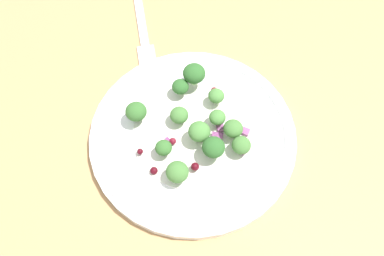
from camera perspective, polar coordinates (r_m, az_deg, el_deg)
ground_plane at (r=53.24cm, az=0.01°, el=-0.24°), size 180.00×180.00×2.00cm
plate at (r=50.78cm, az=-0.00°, el=-0.99°), size 25.42×25.42×1.70cm
dressing_pool at (r=50.39cm, az=0.00°, el=-0.76°), size 14.74×14.74×0.20cm
broccoli_floret_0 at (r=51.95cm, az=-1.62°, el=5.71°), size 2.14×2.14×2.17cm
broccoli_floret_1 at (r=50.01cm, az=-1.80°, el=1.97°), size 2.26×2.26×2.28cm
broccoli_floret_2 at (r=49.76cm, az=3.53°, el=1.46°), size 2.03×2.03×2.05cm
broccoli_floret_3 at (r=49.06cm, az=5.71°, el=-0.11°), size 2.36×2.36×2.39cm
broccoli_floret_4 at (r=48.29cm, az=6.84°, el=-2.41°), size 2.27×2.27×2.30cm
broccoli_floret_5 at (r=47.21cm, az=3.00°, el=-2.72°), size 2.66×2.66×2.70cm
broccoli_floret_6 at (r=48.28cm, az=1.02°, el=-0.54°), size 2.63×2.63×2.67cm
broccoli_floret_7 at (r=46.46cm, az=-2.04°, el=-6.13°), size 2.61×2.61×2.64cm
broccoli_floret_8 at (r=51.36cm, az=3.38°, el=4.44°), size 2.02×2.02×2.04cm
broccoli_floret_9 at (r=47.93cm, az=-3.96°, el=-2.77°), size 2.00×2.00×2.02cm
broccoli_floret_10 at (r=50.16cm, az=-7.75°, el=2.23°), size 2.60×2.60×2.64cm
broccoli_floret_11 at (r=52.12cm, az=0.30°, el=7.52°), size 2.87×2.87×2.91cm
cranberry_0 at (r=49.31cm, az=-2.70°, el=-1.83°), size 0.85×0.85×0.85cm
cranberry_1 at (r=48.07cm, az=-5.29°, el=-5.90°), size 0.92×0.92×0.92cm
cranberry_2 at (r=47.65cm, az=0.49°, el=-5.37°), size 0.98×0.98×0.98cm
cranberry_3 at (r=49.10cm, az=7.27°, el=-3.04°), size 0.85×0.85×0.85cm
cranberry_4 at (r=48.93cm, az=-7.21°, el=-3.25°), size 0.72×0.72×0.72cm
cranberry_5 at (r=52.75cm, az=3.09°, el=5.23°), size 0.85×0.85×0.85cm
onion_bit_0 at (r=50.59cm, az=7.24°, el=-0.45°), size 1.51×1.37×0.50cm
onion_bit_1 at (r=49.39cm, az=6.91°, el=-3.08°), size 1.17×1.17×0.43cm
onion_bit_2 at (r=49.80cm, az=3.52°, el=-1.08°), size 1.49×1.10×0.37cm
onion_bit_3 at (r=49.38cm, az=-3.56°, el=-2.09°), size 1.58×1.56×0.40cm
onion_bit_4 at (r=50.54cm, az=3.95°, el=0.07°), size 1.15×1.36×0.33cm
fork at (r=62.80cm, az=-7.02°, el=14.35°), size 4.12×18.68×0.50cm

